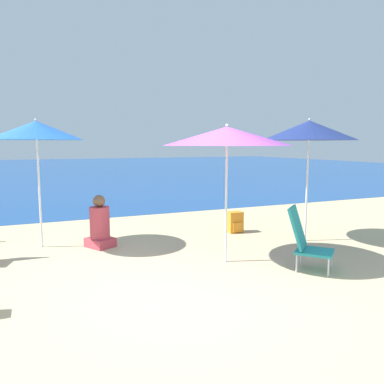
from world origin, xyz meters
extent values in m
plane|color=#C6B284|center=(0.00, 0.00, 0.00)|extent=(60.00, 60.00, 0.00)
cube|color=#19478C|center=(0.00, 24.98, 0.00)|extent=(60.00, 40.00, 0.01)
cylinder|color=white|center=(2.95, 1.31, 0.94)|extent=(0.04, 0.04, 1.88)
cone|color=navy|center=(2.95, 1.31, 2.06)|extent=(1.70, 1.70, 0.36)
sphere|color=white|center=(2.95, 1.31, 2.26)|extent=(0.04, 0.04, 0.04)
cylinder|color=white|center=(-1.63, 2.78, 0.94)|extent=(0.04, 0.04, 1.89)
cone|color=blue|center=(-1.63, 2.78, 2.04)|extent=(1.56, 1.56, 0.32)
sphere|color=white|center=(-1.63, 2.78, 2.22)|extent=(0.04, 0.04, 0.04)
cylinder|color=white|center=(0.96, 0.77, 0.89)|extent=(0.04, 0.04, 1.79)
cone|color=purple|center=(0.96, 0.77, 1.93)|extent=(1.92, 1.92, 0.28)
sphere|color=white|center=(0.96, 0.77, 2.09)|extent=(0.04, 0.04, 0.04)
cylinder|color=silver|center=(1.93, -0.39, 0.13)|extent=(0.02, 0.02, 0.26)
cylinder|color=silver|center=(2.23, -0.13, 0.13)|extent=(0.02, 0.02, 0.26)
cylinder|color=silver|center=(1.65, -0.07, 0.13)|extent=(0.02, 0.02, 0.26)
cylinder|color=silver|center=(1.94, 0.19, 0.13)|extent=(0.02, 0.02, 0.26)
cube|color=teal|center=(1.94, -0.10, 0.28)|extent=(0.68, 0.68, 0.04)
cube|color=teal|center=(1.77, 0.09, 0.61)|extent=(0.49, 0.47, 0.60)
cube|color=#BF3F4C|center=(-0.68, 2.39, 0.08)|extent=(0.55, 0.58, 0.16)
cylinder|color=#BF3F4C|center=(-0.68, 2.39, 0.44)|extent=(0.35, 0.35, 0.56)
sphere|color=brown|center=(-0.68, 2.39, 0.82)|extent=(0.21, 0.21, 0.21)
cube|color=orange|center=(2.07, 2.44, 0.21)|extent=(0.30, 0.21, 0.43)
cube|color=orange|center=(2.07, 2.31, 0.13)|extent=(0.21, 0.03, 0.19)
camera|label=1|loc=(-1.72, -4.19, 1.81)|focal=35.00mm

